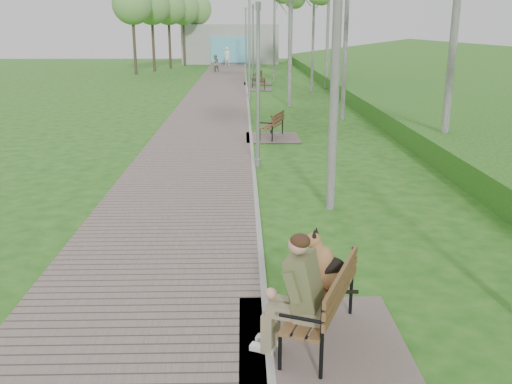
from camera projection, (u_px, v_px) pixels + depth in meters
ground at (257, 208)px, 12.45m from camera, size 120.00×120.00×0.00m
walkway at (217, 94)px, 33.04m from camera, size 3.50×67.00×0.04m
kerb at (247, 94)px, 33.07m from camera, size 0.10×67.00×0.05m
embankment at (461, 97)px, 31.92m from camera, size 14.00×70.00×1.60m
building_north at (231, 44)px, 60.78m from camera, size 10.00×5.20×4.00m
bench_main at (315, 307)px, 6.97m from camera, size 2.06×2.29×1.80m
bench_second at (272, 132)px, 20.10m from camera, size 1.86×2.07×1.14m
bench_third at (258, 87)px, 35.43m from camera, size 1.57×1.74×0.96m
bench_far at (257, 81)px, 39.05m from camera, size 1.85×2.05×1.13m
lamp_post_near at (258, 93)px, 15.41m from camera, size 0.17×0.17×4.43m
lamp_post_second at (249, 51)px, 30.55m from camera, size 0.21×0.21×5.42m
lamp_post_third at (253, 48)px, 37.89m from camera, size 0.20×0.20×5.19m
lamp_post_far at (246, 41)px, 51.83m from camera, size 0.21×0.21×5.44m
pedestrian_near at (227, 57)px, 55.95m from camera, size 0.76×0.57×1.87m
pedestrian_far at (215, 63)px, 48.83m from camera, size 0.89×0.81×1.49m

